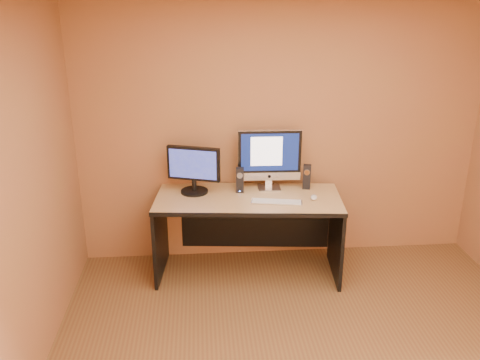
# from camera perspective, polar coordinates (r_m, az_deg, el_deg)

# --- Properties ---
(walls) EXTENTS (4.00, 4.00, 2.60)m
(walls) POSITION_cam_1_polar(r_m,az_deg,el_deg) (3.20, 10.18, -4.17)
(walls) COLOR #92593B
(walls) RESTS_ON ground
(desk) EXTENTS (1.80, 0.92, 0.80)m
(desk) POSITION_cam_1_polar(r_m,az_deg,el_deg) (4.93, 0.90, -6.26)
(desk) COLOR tan
(desk) RESTS_ON ground
(imac) EXTENTS (0.62, 0.25, 0.60)m
(imac) POSITION_cam_1_polar(r_m,az_deg,el_deg) (4.88, 3.36, 2.31)
(imac) COLOR #BBBCC0
(imac) RESTS_ON desk
(second_monitor) EXTENTS (0.57, 0.41, 0.45)m
(second_monitor) POSITION_cam_1_polar(r_m,az_deg,el_deg) (4.82, -5.21, 1.12)
(second_monitor) COLOR black
(second_monitor) RESTS_ON desk
(speaker_left) EXTENTS (0.08, 0.09, 0.24)m
(speaker_left) POSITION_cam_1_polar(r_m,az_deg,el_deg) (4.86, -0.01, 0.00)
(speaker_left) COLOR black
(speaker_left) RESTS_ON desk
(speaker_right) EXTENTS (0.09, 0.09, 0.24)m
(speaker_right) POSITION_cam_1_polar(r_m,az_deg,el_deg) (4.98, 7.52, 0.36)
(speaker_right) COLOR black
(speaker_right) RESTS_ON desk
(keyboard) EXTENTS (0.48, 0.21, 0.02)m
(keyboard) POSITION_cam_1_polar(r_m,az_deg,el_deg) (4.65, 4.15, -2.46)
(keyboard) COLOR silver
(keyboard) RESTS_ON desk
(mouse) EXTENTS (0.09, 0.12, 0.04)m
(mouse) POSITION_cam_1_polar(r_m,az_deg,el_deg) (4.76, 8.30, -1.93)
(mouse) COLOR silver
(mouse) RESTS_ON desk
(cable_a) EXTENTS (0.08, 0.23, 0.01)m
(cable_a) POSITION_cam_1_polar(r_m,az_deg,el_deg) (5.10, 3.75, -0.41)
(cable_a) COLOR black
(cable_a) RESTS_ON desk
(cable_b) EXTENTS (0.11, 0.17, 0.01)m
(cable_b) POSITION_cam_1_polar(r_m,az_deg,el_deg) (5.05, 2.52, -0.60)
(cable_b) COLOR black
(cable_b) RESTS_ON desk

